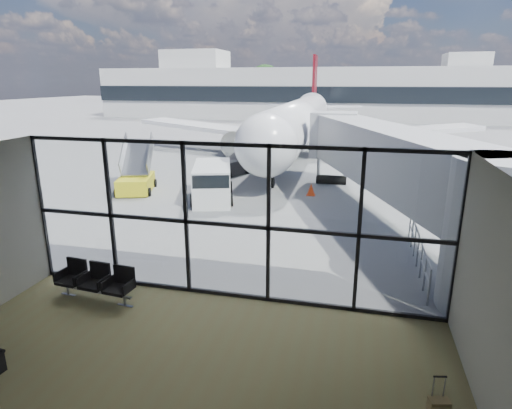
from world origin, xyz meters
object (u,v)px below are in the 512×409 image
at_px(service_van, 212,182).
at_px(belt_loader, 231,166).
at_px(mobile_stairs, 136,181).
at_px(airliner, 299,121).
at_px(seating_row, 97,280).

height_order(service_van, belt_loader, service_van).
height_order(service_van, mobile_stairs, mobile_stairs).
bearing_deg(airliner, seating_row, -95.36).
relative_size(service_van, mobile_stairs, 1.20).
bearing_deg(airliner, mobile_stairs, -115.16).
bearing_deg(service_van, seating_row, -105.98).
height_order(belt_loader, mobile_stairs, mobile_stairs).
distance_m(airliner, service_van, 16.81).
xyz_separation_m(service_van, mobile_stairs, (-4.80, 0.71, -0.36)).
relative_size(belt_loader, mobile_stairs, 1.03).
bearing_deg(airliner, service_van, -98.89).
xyz_separation_m(belt_loader, mobile_stairs, (-3.94, -5.51, 0.01)).
relative_size(airliner, service_van, 7.46).
relative_size(seating_row, belt_loader, 0.60).
bearing_deg(seating_row, airliner, 91.49).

